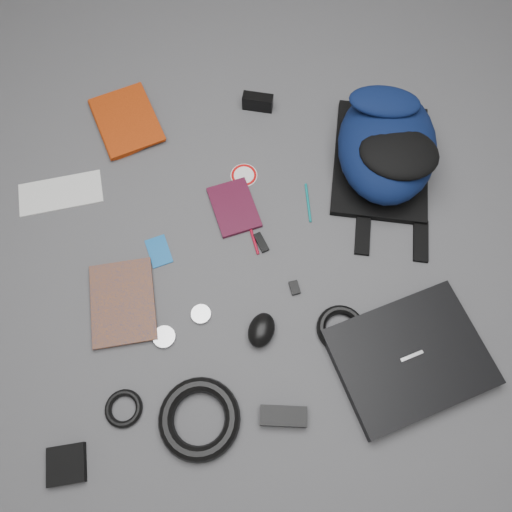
{
  "coord_description": "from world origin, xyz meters",
  "views": [
    {
      "loc": [
        -0.02,
        -0.51,
        1.25
      ],
      "look_at": [
        0.0,
        0.0,
        0.02
      ],
      "focal_mm": 35.0,
      "sensor_mm": 36.0,
      "label": 1
    }
  ],
  "objects_px": {
    "compact_camera": "(258,102)",
    "power_brick": "(283,416)",
    "pouch": "(67,465)",
    "mouse": "(261,330)",
    "laptop": "(410,357)",
    "comic_book": "(91,308)",
    "backpack": "(387,145)",
    "textbook_red": "(99,131)",
    "dvd_case": "(234,207)"
  },
  "relations": [
    {
      "from": "compact_camera",
      "to": "power_brick",
      "type": "relative_size",
      "value": 0.83
    },
    {
      "from": "power_brick",
      "to": "pouch",
      "type": "distance_m",
      "value": 0.51
    },
    {
      "from": "mouse",
      "to": "laptop",
      "type": "bearing_deg",
      "value": 8.39
    },
    {
      "from": "laptop",
      "to": "mouse",
      "type": "height_order",
      "value": "mouse"
    },
    {
      "from": "pouch",
      "to": "comic_book",
      "type": "bearing_deg",
      "value": 86.93
    },
    {
      "from": "mouse",
      "to": "pouch",
      "type": "relative_size",
      "value": 1.07
    },
    {
      "from": "backpack",
      "to": "textbook_red",
      "type": "bearing_deg",
      "value": -179.62
    },
    {
      "from": "dvd_case",
      "to": "pouch",
      "type": "height_order",
      "value": "pouch"
    },
    {
      "from": "backpack",
      "to": "dvd_case",
      "type": "xyz_separation_m",
      "value": [
        -0.43,
        -0.14,
        -0.08
      ]
    },
    {
      "from": "backpack",
      "to": "pouch",
      "type": "height_order",
      "value": "backpack"
    },
    {
      "from": "comic_book",
      "to": "power_brick",
      "type": "height_order",
      "value": "power_brick"
    },
    {
      "from": "backpack",
      "to": "mouse",
      "type": "height_order",
      "value": "backpack"
    },
    {
      "from": "mouse",
      "to": "textbook_red",
      "type": "bearing_deg",
      "value": 147.14
    },
    {
      "from": "power_brick",
      "to": "mouse",
      "type": "bearing_deg",
      "value": 106.36
    },
    {
      "from": "mouse",
      "to": "power_brick",
      "type": "xyz_separation_m",
      "value": [
        0.04,
        -0.21,
        -0.01
      ]
    },
    {
      "from": "mouse",
      "to": "power_brick",
      "type": "distance_m",
      "value": 0.21
    },
    {
      "from": "laptop",
      "to": "dvd_case",
      "type": "bearing_deg",
      "value": 114.63
    },
    {
      "from": "backpack",
      "to": "pouch",
      "type": "relative_size",
      "value": 4.94
    },
    {
      "from": "laptop",
      "to": "textbook_red",
      "type": "xyz_separation_m",
      "value": [
        -0.83,
        0.71,
        -0.01
      ]
    },
    {
      "from": "textbook_red",
      "to": "dvd_case",
      "type": "height_order",
      "value": "textbook_red"
    },
    {
      "from": "laptop",
      "to": "pouch",
      "type": "xyz_separation_m",
      "value": [
        -0.82,
        -0.22,
        -0.01
      ]
    },
    {
      "from": "laptop",
      "to": "power_brick",
      "type": "height_order",
      "value": "laptop"
    },
    {
      "from": "dvd_case",
      "to": "mouse",
      "type": "bearing_deg",
      "value": -96.6
    },
    {
      "from": "power_brick",
      "to": "pouch",
      "type": "height_order",
      "value": "power_brick"
    },
    {
      "from": "compact_camera",
      "to": "mouse",
      "type": "bearing_deg",
      "value": -79.56
    },
    {
      "from": "mouse",
      "to": "pouch",
      "type": "distance_m",
      "value": 0.55
    },
    {
      "from": "mouse",
      "to": "comic_book",
      "type": "bearing_deg",
      "value": -169.37
    },
    {
      "from": "backpack",
      "to": "pouch",
      "type": "bearing_deg",
      "value": -126.77
    },
    {
      "from": "backpack",
      "to": "power_brick",
      "type": "bearing_deg",
      "value": -105.28
    },
    {
      "from": "laptop",
      "to": "dvd_case",
      "type": "height_order",
      "value": "laptop"
    },
    {
      "from": "mouse",
      "to": "pouch",
      "type": "bearing_deg",
      "value": -126.41
    },
    {
      "from": "backpack",
      "to": "laptop",
      "type": "height_order",
      "value": "backpack"
    },
    {
      "from": "dvd_case",
      "to": "mouse",
      "type": "xyz_separation_m",
      "value": [
        0.06,
        -0.36,
        0.02
      ]
    },
    {
      "from": "comic_book",
      "to": "power_brick",
      "type": "bearing_deg",
      "value": -38.05
    },
    {
      "from": "backpack",
      "to": "comic_book",
      "type": "xyz_separation_m",
      "value": [
        -0.81,
        -0.42,
        -0.08
      ]
    },
    {
      "from": "laptop",
      "to": "compact_camera",
      "type": "distance_m",
      "value": 0.87
    },
    {
      "from": "dvd_case",
      "to": "backpack",
      "type": "bearing_deg",
      "value": 1.28
    },
    {
      "from": "backpack",
      "to": "mouse",
      "type": "xyz_separation_m",
      "value": [
        -0.37,
        -0.5,
        -0.06
      ]
    },
    {
      "from": "dvd_case",
      "to": "laptop",
      "type": "bearing_deg",
      "value": -62.41
    },
    {
      "from": "backpack",
      "to": "compact_camera",
      "type": "height_order",
      "value": "backpack"
    },
    {
      "from": "backpack",
      "to": "textbook_red",
      "type": "xyz_separation_m",
      "value": [
        -0.84,
        0.13,
        -0.08
      ]
    },
    {
      "from": "backpack",
      "to": "dvd_case",
      "type": "height_order",
      "value": "backpack"
    },
    {
      "from": "dvd_case",
      "to": "compact_camera",
      "type": "bearing_deg",
      "value": 60.67
    },
    {
      "from": "pouch",
      "to": "backpack",
      "type": "bearing_deg",
      "value": 43.93
    },
    {
      "from": "backpack",
      "to": "pouch",
      "type": "distance_m",
      "value": 1.15
    },
    {
      "from": "laptop",
      "to": "textbook_red",
      "type": "height_order",
      "value": "laptop"
    },
    {
      "from": "pouch",
      "to": "power_brick",
      "type": "bearing_deg",
      "value": 10.08
    },
    {
      "from": "backpack",
      "to": "compact_camera",
      "type": "bearing_deg",
      "value": 158.45
    },
    {
      "from": "power_brick",
      "to": "laptop",
      "type": "bearing_deg",
      "value": 26.09
    },
    {
      "from": "power_brick",
      "to": "dvd_case",
      "type": "bearing_deg",
      "value": 105.05
    }
  ]
}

